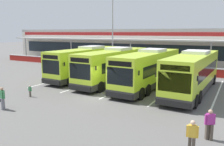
% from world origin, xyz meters
% --- Properties ---
extents(ground_plane, '(200.00, 200.00, 0.00)m').
position_xyz_m(ground_plane, '(0.00, 0.00, 0.00)').
color(ground_plane, '#605E5B').
extents(terminal_building, '(70.00, 13.00, 6.00)m').
position_xyz_m(terminal_building, '(-0.00, 26.91, 3.01)').
color(terminal_building, beige).
rests_on(terminal_building, ground).
extents(red_barrier_wall, '(60.00, 0.40, 1.10)m').
position_xyz_m(red_barrier_wall, '(0.00, 14.50, 0.56)').
color(red_barrier_wall, maroon).
rests_on(red_barrier_wall, ground).
extents(coach_bus_leftmost, '(3.22, 12.23, 3.78)m').
position_xyz_m(coach_bus_leftmost, '(-6.21, 6.80, 1.79)').
color(coach_bus_leftmost, '#B7DB2D').
rests_on(coach_bus_leftmost, ground).
extents(coach_bus_left_centre, '(3.22, 12.23, 3.78)m').
position_xyz_m(coach_bus_left_centre, '(-2.14, 6.10, 1.79)').
color(coach_bus_left_centre, '#B7DB2D').
rests_on(coach_bus_left_centre, ground).
extents(coach_bus_centre, '(3.22, 12.23, 3.78)m').
position_xyz_m(coach_bus_centre, '(2.02, 5.65, 1.79)').
color(coach_bus_centre, '#B7DB2D').
rests_on(coach_bus_centre, ground).
extents(coach_bus_right_centre, '(3.22, 12.23, 3.78)m').
position_xyz_m(coach_bus_right_centre, '(6.28, 5.54, 1.79)').
color(coach_bus_right_centre, '#B7DB2D').
rests_on(coach_bus_right_centre, ground).
extents(bay_stripe_far_west, '(0.14, 13.00, 0.01)m').
position_xyz_m(bay_stripe_far_west, '(-8.40, 6.00, 0.00)').
color(bay_stripe_far_west, silver).
rests_on(bay_stripe_far_west, ground).
extents(bay_stripe_west, '(0.14, 13.00, 0.01)m').
position_xyz_m(bay_stripe_west, '(-4.20, 6.00, 0.00)').
color(bay_stripe_west, silver).
rests_on(bay_stripe_west, ground).
extents(bay_stripe_mid_west, '(0.14, 13.00, 0.01)m').
position_xyz_m(bay_stripe_mid_west, '(0.00, 6.00, 0.00)').
color(bay_stripe_mid_west, silver).
rests_on(bay_stripe_mid_west, ground).
extents(bay_stripe_centre, '(0.14, 13.00, 0.01)m').
position_xyz_m(bay_stripe_centre, '(4.20, 6.00, 0.00)').
color(bay_stripe_centre, silver).
rests_on(bay_stripe_centre, ground).
extents(bay_stripe_mid_east, '(0.14, 13.00, 0.01)m').
position_xyz_m(bay_stripe_mid_east, '(8.40, 6.00, 0.00)').
color(bay_stripe_mid_east, silver).
rests_on(bay_stripe_mid_east, ground).
extents(pedestrian_with_handbag, '(0.63, 0.38, 1.62)m').
position_xyz_m(pedestrian_with_handbag, '(-4.68, -6.00, 0.86)').
color(pedestrian_with_handbag, slate).
rests_on(pedestrian_with_handbag, ground).
extents(pedestrian_in_dark_coat, '(0.54, 0.29, 1.62)m').
position_xyz_m(pedestrian_in_dark_coat, '(8.33, -6.02, 0.87)').
color(pedestrian_in_dark_coat, '#4C4238').
rests_on(pedestrian_in_dark_coat, ground).
extents(pedestrian_child, '(0.33, 0.18, 1.00)m').
position_xyz_m(pedestrian_child, '(-5.56, -2.71, 0.54)').
color(pedestrian_child, '#4C4238').
rests_on(pedestrian_child, ground).
extents(pedestrian_near_bin, '(0.50, 0.37, 1.62)m').
position_xyz_m(pedestrian_near_bin, '(8.84, -4.07, 0.87)').
color(pedestrian_near_bin, '#4C4238').
rests_on(pedestrian_near_bin, ground).
extents(lamp_post_west, '(3.24, 0.28, 11.00)m').
position_xyz_m(lamp_post_west, '(-8.43, 17.21, 6.29)').
color(lamp_post_west, '#9E9EA3').
rests_on(lamp_post_west, ground).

